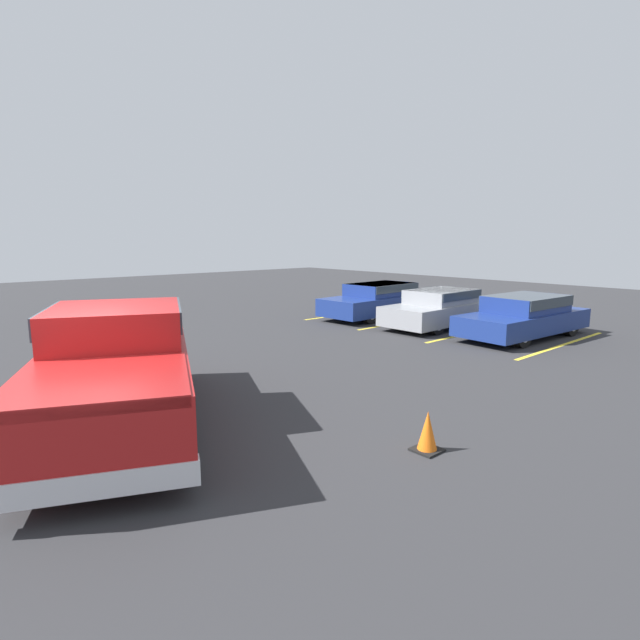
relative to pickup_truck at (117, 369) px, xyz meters
name	(u,v)px	position (x,y,z in m)	size (l,w,h in m)	color
ground_plane	(67,437)	(-0.12, -0.73, -0.92)	(60.00, 60.00, 0.00)	#2D2D30
stall_stripe_a	(357,313)	(-5.91, 11.20, -0.92)	(0.12, 5.23, 0.01)	yellow
stall_stripe_b	(410,321)	(-3.29, 11.20, -0.92)	(0.12, 5.23, 0.01)	yellow
stall_stripe_c	(477,331)	(-0.67, 11.20, -0.92)	(0.12, 5.23, 0.01)	yellow
stall_stripe_d	(563,345)	(1.94, 11.20, -0.92)	(0.12, 5.23, 0.01)	yellow
pickup_truck	(117,369)	(0.00, 0.00, 0.00)	(5.93, 4.18, 1.83)	#A51919
parked_sedan_a	(379,299)	(-4.67, 11.12, -0.26)	(1.98, 4.82, 1.23)	navy
parked_sedan_b	(440,307)	(-1.97, 11.06, -0.28)	(1.81, 4.31, 1.21)	gray
parked_sedan_c	(524,315)	(0.69, 11.41, -0.26)	(2.02, 4.65, 1.22)	navy
traffic_cone	(427,433)	(3.66, 2.81, -0.66)	(0.37, 0.37, 0.56)	black
wheel_stop_curb	(524,318)	(-0.80, 14.49, -0.85)	(1.98, 0.20, 0.14)	#B7B2A8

